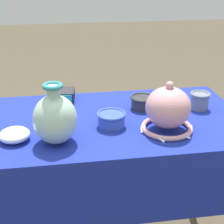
% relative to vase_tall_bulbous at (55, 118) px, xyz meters
% --- Properties ---
extents(display_table, '(1.32, 0.68, 0.78)m').
position_rel_vase_tall_bulbous_xyz_m(display_table, '(0.18, 0.16, -0.19)').
color(display_table, '#38383D').
rests_on(display_table, ground_plane).
extents(vase_tall_bulbous, '(0.17, 0.17, 0.24)m').
position_rel_vase_tall_bulbous_xyz_m(vase_tall_bulbous, '(0.00, 0.00, 0.00)').
color(vase_tall_bulbous, '#A8CCB7').
rests_on(vase_tall_bulbous, display_table).
extents(vase_dome_bell, '(0.23, 0.22, 0.22)m').
position_rel_vase_tall_bulbous_xyz_m(vase_dome_bell, '(0.46, 0.03, -0.01)').
color(vase_dome_bell, '#D19399').
rests_on(vase_dome_bell, display_table).
extents(mosaic_tile_box, '(0.14, 0.13, 0.06)m').
position_rel_vase_tall_bulbous_xyz_m(mosaic_tile_box, '(0.03, 0.41, -0.07)').
color(mosaic_tile_box, '#232328').
rests_on(mosaic_tile_box, display_table).
extents(bowl_shallow_porcelain, '(0.12, 0.12, 0.05)m').
position_rel_vase_tall_bulbous_xyz_m(bowl_shallow_porcelain, '(-0.16, 0.04, -0.08)').
color(bowl_shallow_porcelain, white).
rests_on(bowl_shallow_porcelain, display_table).
extents(cup_wide_slate, '(0.10, 0.10, 0.08)m').
position_rel_vase_tall_bulbous_xyz_m(cup_wide_slate, '(0.68, 0.23, -0.06)').
color(cup_wide_slate, slate).
rests_on(cup_wide_slate, display_table).
extents(cup_wide_charcoal, '(0.12, 0.12, 0.06)m').
position_rel_vase_tall_bulbous_xyz_m(cup_wide_charcoal, '(0.41, 0.27, -0.07)').
color(cup_wide_charcoal, '#2D2D33').
rests_on(cup_wide_charcoal, display_table).
extents(cup_wide_cobalt, '(0.13, 0.13, 0.06)m').
position_rel_vase_tall_bulbous_xyz_m(cup_wide_cobalt, '(0.23, 0.10, -0.07)').
color(cup_wide_cobalt, '#3851A8').
rests_on(cup_wide_cobalt, display_table).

